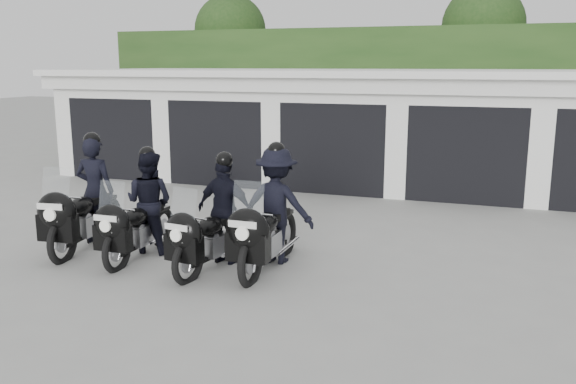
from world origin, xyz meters
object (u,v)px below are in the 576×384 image
(police_bike_b, at_px, (144,209))
(police_bike_d, at_px, (273,213))
(police_bike_a, at_px, (86,202))
(police_bike_c, at_px, (219,218))

(police_bike_b, relative_size, police_bike_d, 0.93)
(police_bike_a, distance_m, police_bike_b, 1.15)
(police_bike_b, relative_size, police_bike_c, 1.01)
(police_bike_a, bearing_deg, police_bike_d, -3.87)
(police_bike_b, height_order, police_bike_c, police_bike_b)
(police_bike_c, height_order, police_bike_d, police_bike_d)
(police_bike_b, bearing_deg, police_bike_a, 178.00)
(police_bike_c, distance_m, police_bike_d, 0.83)
(police_bike_a, relative_size, police_bike_d, 1.01)
(police_bike_a, xyz_separation_m, police_bike_d, (3.34, 0.18, 0.05))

